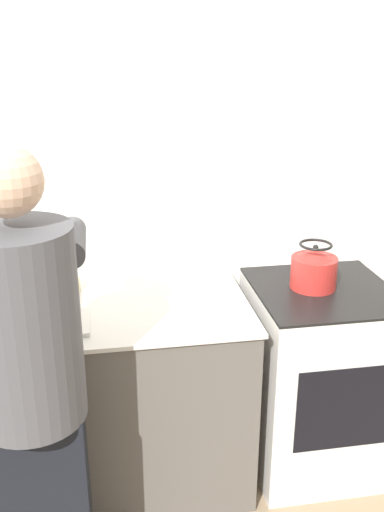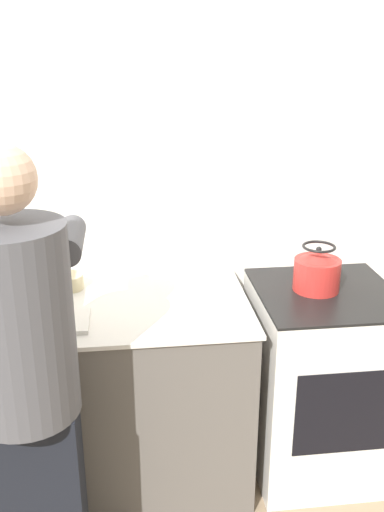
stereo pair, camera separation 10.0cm
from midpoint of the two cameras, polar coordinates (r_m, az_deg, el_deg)
wall_back at (r=2.71m, az=-6.82°, el=6.72°), size 8.00×0.05×2.60m
counter at (r=2.71m, az=-13.31°, el=-13.65°), size 1.82×0.70×0.89m
oven at (r=2.82m, az=13.65°, el=-11.97°), size 0.62×0.63×0.91m
person at (r=2.00m, az=-14.95°, el=-11.54°), size 0.40×0.64×1.68m
cutting_board at (r=2.35m, az=-13.74°, el=-6.54°), size 0.39×0.21×0.02m
knife at (r=2.33m, az=-15.41°, el=-6.69°), size 0.22×0.14×0.01m
kettle at (r=2.58m, az=13.48°, el=-1.50°), size 0.21×0.21×0.21m
bowl_prep at (r=2.65m, az=-11.20°, el=-2.53°), size 0.14×0.14×0.07m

